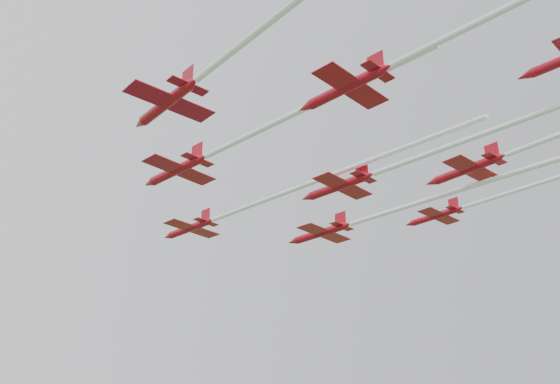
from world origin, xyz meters
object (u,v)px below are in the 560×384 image
jet_row3_right (510,192)px  jet_row2_right (403,207)px  jet_row3_left (260,30)px  jet_row4_left (429,46)px  jet_row3_mid (442,149)px  jet_lead (247,207)px  jet_row2_left (219,150)px

jet_row3_right → jet_row2_right: bearing=136.7°
jet_row3_left → jet_row3_right: size_ratio=1.16×
jet_row3_left → jet_row2_right: bearing=23.7°
jet_row3_left → jet_row4_left: bearing=-27.2°
jet_row2_right → jet_row3_mid: 17.74m
jet_lead → jet_row3_left: 40.46m
jet_row2_left → jet_row3_mid: jet_row2_left is taller
jet_lead → jet_row3_right: size_ratio=1.07×
jet_row3_mid → jet_row3_right: bearing=5.4°
jet_row3_mid → jet_row4_left: bearing=-153.1°
jet_row2_right → jet_row2_left: bearing=161.4°
jet_row2_right → jet_row3_left: 42.08m
jet_row3_left → jet_row3_mid: bearing=5.7°
jet_row3_right → jet_row4_left: jet_row3_right is taller
jet_lead → jet_row4_left: 40.80m
jet_lead → jet_row3_mid: (8.59, -28.84, -1.59)m
jet_lead → jet_row4_left: bearing=-111.9°
jet_row3_mid → jet_row3_right: 22.70m
jet_row3_left → jet_lead: bearing=53.7°
jet_lead → jet_row3_left: (-18.44, -35.97, -1.58)m
jet_row2_right → jet_row3_right: size_ratio=1.20×
jet_row3_right → jet_row4_left: (-34.04, -19.69, -1.73)m
jet_row2_right → jet_row3_left: bearing=-162.4°
jet_row2_left → jet_row2_right: 27.24m
jet_row2_left → jet_row3_mid: bearing=-58.0°
jet_row3_right → jet_row3_left: bearing=-174.8°
jet_lead → jet_row3_left: jet_lead is taller
jet_lead → jet_row3_mid: jet_lead is taller
jet_row3_left → jet_row3_right: (48.11, 15.10, 2.70)m
jet_row3_left → jet_row3_mid: (27.03, 7.14, -0.01)m
jet_row3_left → jet_row2_left: bearing=62.2°
jet_row3_left → jet_row4_left: jet_row4_left is taller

